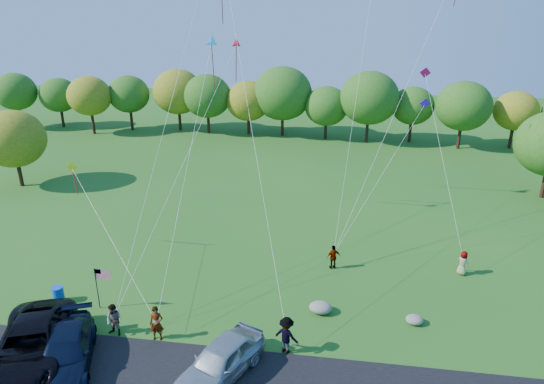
{
  "coord_description": "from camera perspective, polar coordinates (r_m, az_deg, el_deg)",
  "views": [
    {
      "loc": [
        6.69,
        -19.6,
        15.83
      ],
      "look_at": [
        2.9,
        6.0,
        5.54
      ],
      "focal_mm": 32.0,
      "sensor_mm": 36.0,
      "label": 1
    }
  ],
  "objects": [
    {
      "name": "flag_assembly",
      "position": [
        28.0,
        -19.54,
        -9.62
      ],
      "size": [
        0.92,
        0.6,
        2.49
      ],
      "color": "black",
      "rests_on": "ground"
    },
    {
      "name": "ground",
      "position": [
        26.07,
        -8.6,
        -15.99
      ],
      "size": [
        140.0,
        140.0,
        0.0
      ],
      "primitive_type": "plane",
      "color": "#255C1A",
      "rests_on": "ground"
    },
    {
      "name": "boulder_near",
      "position": [
        27.1,
        5.74,
        -13.37
      ],
      "size": [
        1.25,
        0.98,
        0.62
      ],
      "primitive_type": "ellipsoid",
      "color": "gray",
      "rests_on": "ground"
    },
    {
      "name": "flyer_d",
      "position": [
        30.92,
        7.23,
        -7.59
      ],
      "size": [
        1.01,
        0.76,
        1.6
      ],
      "primitive_type": "imported",
      "rotation": [
        0.0,
        0.0,
        3.6
      ],
      "color": "#4C4C59",
      "rests_on": "ground"
    },
    {
      "name": "minivan_silver",
      "position": [
        22.91,
        -6.08,
        -19.12
      ],
      "size": [
        3.85,
        5.31,
        1.68
      ],
      "primitive_type": "imported",
      "rotation": [
        0.0,
        0.0,
        -0.43
      ],
      "color": "#B4BBC0",
      "rests_on": "asphalt_lane"
    },
    {
      "name": "flyer_e",
      "position": [
        32.25,
        21.54,
        -7.78
      ],
      "size": [
        0.92,
        0.88,
        1.58
      ],
      "primitive_type": "imported",
      "rotation": [
        0.0,
        0.0,
        2.45
      ],
      "color": "#4C4C59",
      "rests_on": "ground"
    },
    {
      "name": "flyer_a",
      "position": [
        25.47,
        -13.43,
        -14.8
      ],
      "size": [
        0.73,
        0.53,
        1.87
      ],
      "primitive_type": "imported",
      "rotation": [
        0.0,
        0.0,
        0.13
      ],
      "color": "#4C4C59",
      "rests_on": "ground"
    },
    {
      "name": "trash_barrel",
      "position": [
        30.22,
        -23.84,
        -10.96
      ],
      "size": [
        0.61,
        0.61,
        0.92
      ],
      "primitive_type": "cylinder",
      "color": "blue",
      "rests_on": "ground"
    },
    {
      "name": "treeline",
      "position": [
        57.31,
        2.23,
        10.46
      ],
      "size": [
        75.78,
        27.72,
        8.2
      ],
      "color": "#341F13",
      "rests_on": "ground"
    },
    {
      "name": "minivan_dark",
      "position": [
        25.88,
        -26.44,
        -15.92
      ],
      "size": [
        5.24,
        7.42,
        1.88
      ],
      "primitive_type": "imported",
      "rotation": [
        0.0,
        0.0,
        0.35
      ],
      "color": "black",
      "rests_on": "asphalt_lane"
    },
    {
      "name": "minivan_navy",
      "position": [
        25.1,
        -23.07,
        -16.96
      ],
      "size": [
        4.14,
        5.98,
        1.61
      ],
      "primitive_type": "imported",
      "rotation": [
        0.0,
        0.0,
        0.38
      ],
      "color": "black",
      "rests_on": "asphalt_lane"
    },
    {
      "name": "boulder_far",
      "position": [
        27.27,
        16.42,
        -14.21
      ],
      "size": [
        0.92,
        0.77,
        0.48
      ],
      "primitive_type": "ellipsoid",
      "color": "gray",
      "rests_on": "ground"
    },
    {
      "name": "flyer_c",
      "position": [
        24.06,
        1.72,
        -16.49
      ],
      "size": [
        1.42,
        1.12,
        1.92
      ],
      "primitive_type": "imported",
      "rotation": [
        0.0,
        0.0,
        2.77
      ],
      "color": "#4C4C59",
      "rests_on": "ground"
    },
    {
      "name": "flyer_b",
      "position": [
        26.33,
        -18.09,
        -14.14
      ],
      "size": [
        1.0,
        0.86,
        1.76
      ],
      "primitive_type": "imported",
      "rotation": [
        0.0,
        0.0,
        -0.26
      ],
      "color": "#4C4C59",
      "rests_on": "ground"
    }
  ]
}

